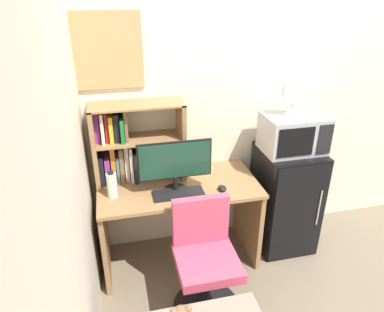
{
  "coord_description": "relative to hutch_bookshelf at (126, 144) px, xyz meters",
  "views": [
    {
      "loc": [
        -1.37,
        -2.65,
        2.14
      ],
      "look_at": [
        -0.83,
        -0.34,
        0.99
      ],
      "focal_mm": 33.38,
      "sensor_mm": 36.0,
      "label": 1
    }
  ],
  "objects": [
    {
      "name": "desk",
      "position": [
        0.36,
        -0.19,
        -0.52
      ],
      "size": [
        1.23,
        0.62,
        0.74
      ],
      "color": "#997047",
      "rests_on": "ground_plane"
    },
    {
      "name": "desk_fan",
      "position": [
        1.27,
        -0.17,
        0.35
      ],
      "size": [
        0.2,
        0.11,
        0.3
      ],
      "color": "silver",
      "rests_on": "microwave"
    },
    {
      "name": "water_bottle",
      "position": [
        -0.13,
        -0.24,
        -0.2
      ],
      "size": [
        0.07,
        0.07,
        0.21
      ],
      "color": "silver",
      "rests_on": "desk"
    },
    {
      "name": "microwave",
      "position": [
        1.3,
        -0.16,
        0.03
      ],
      "size": [
        0.48,
        0.34,
        0.3
      ],
      "color": "#ADADB2",
      "rests_on": "mini_fridge"
    },
    {
      "name": "hutch_bookshelf",
      "position": [
        0.0,
        0.0,
        0.0
      ],
      "size": [
        0.69,
        0.27,
        0.62
      ],
      "color": "#997047",
      "rests_on": "desk"
    },
    {
      "name": "computer_mouse",
      "position": [
        0.67,
        -0.34,
        -0.28
      ],
      "size": [
        0.06,
        0.08,
        0.04
      ],
      "primitive_type": "ellipsoid",
      "color": "black",
      "rests_on": "desk"
    },
    {
      "name": "keyboard",
      "position": [
        0.34,
        -0.33,
        -0.29
      ],
      "size": [
        0.37,
        0.15,
        0.02
      ],
      "primitive_type": "cube",
      "color": "black",
      "rests_on": "desk"
    },
    {
      "name": "wall_corkboard",
      "position": [
        -0.17,
        0.11,
        0.67
      ],
      "size": [
        0.69,
        0.02,
        0.53
      ],
      "primitive_type": "cube",
      "color": "tan"
    },
    {
      "name": "wall_back",
      "position": [
        1.7,
        0.14,
        0.26
      ],
      "size": [
        6.4,
        0.04,
        2.6
      ],
      "primitive_type": "cube",
      "color": "silver",
      "rests_on": "ground_plane"
    },
    {
      "name": "monitor",
      "position": [
        0.32,
        -0.27,
        -0.07
      ],
      "size": [
        0.54,
        0.18,
        0.4
      ],
      "color": "black",
      "rests_on": "desk"
    },
    {
      "name": "desk_chair",
      "position": [
        0.44,
        -0.7,
        -0.66
      ],
      "size": [
        0.48,
        0.48,
        0.84
      ],
      "color": "black",
      "rests_on": "ground_plane"
    },
    {
      "name": "mini_fridge",
      "position": [
        1.3,
        -0.16,
        -0.58
      ],
      "size": [
        0.47,
        0.52,
        0.92
      ],
      "color": "black",
      "rests_on": "ground_plane"
    },
    {
      "name": "wall_left",
      "position": [
        -0.32,
        -1.48,
        0.26
      ],
      "size": [
        0.04,
        4.4,
        2.6
      ],
      "primitive_type": "cube",
      "color": "silver",
      "rests_on": "ground_plane"
    }
  ]
}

